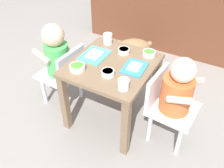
% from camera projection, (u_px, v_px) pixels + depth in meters
% --- Properties ---
extents(ground_plane, '(7.00, 7.00, 0.00)m').
position_uv_depth(ground_plane, '(112.00, 116.00, 1.85)').
color(ground_plane, gray).
extents(kitchen_cabinet_back, '(1.70, 0.31, 0.97)m').
position_uv_depth(kitchen_cabinet_back, '(173.00, 0.00, 2.36)').
color(kitchen_cabinet_back, brown).
rests_on(kitchen_cabinet_back, ground).
extents(dining_table, '(0.51, 0.54, 0.47)m').
position_uv_depth(dining_table, '(112.00, 75.00, 1.61)').
color(dining_table, '#7A6047').
rests_on(dining_table, ground).
extents(seated_child_left, '(0.30, 0.30, 0.65)m').
position_uv_depth(seated_child_left, '(58.00, 57.00, 1.73)').
color(seated_child_left, silver).
rests_on(seated_child_left, ground).
extents(seated_child_right, '(0.30, 0.30, 0.63)m').
position_uv_depth(seated_child_right, '(175.00, 92.00, 1.46)').
color(seated_child_right, silver).
rests_on(seated_child_right, ground).
extents(dog, '(0.39, 0.33, 0.29)m').
position_uv_depth(dog, '(130.00, 48.00, 2.23)').
color(dog, olive).
rests_on(dog, ground).
extents(food_tray_left, '(0.16, 0.20, 0.02)m').
position_uv_depth(food_tray_left, '(95.00, 55.00, 1.62)').
color(food_tray_left, '#4CC6BC').
rests_on(food_tray_left, dining_table).
extents(food_tray_right, '(0.14, 0.18, 0.02)m').
position_uv_depth(food_tray_right, '(135.00, 67.00, 1.51)').
color(food_tray_right, '#388CD8').
rests_on(food_tray_right, dining_table).
extents(water_cup_left, '(0.06, 0.06, 0.07)m').
position_uv_depth(water_cup_left, '(108.00, 39.00, 1.73)').
color(water_cup_left, white).
rests_on(water_cup_left, dining_table).
extents(water_cup_right, '(0.06, 0.06, 0.06)m').
position_uv_depth(water_cup_right, '(123.00, 85.00, 1.34)').
color(water_cup_right, white).
rests_on(water_cup_right, dining_table).
extents(cereal_bowl_left_side, '(0.08, 0.08, 0.03)m').
position_uv_depth(cereal_bowl_left_side, '(108.00, 73.00, 1.45)').
color(cereal_bowl_left_side, white).
rests_on(cereal_bowl_left_side, dining_table).
extents(veggie_bowl_far, '(0.08, 0.08, 0.03)m').
position_uv_depth(veggie_bowl_far, '(124.00, 51.00, 1.64)').
color(veggie_bowl_far, silver).
rests_on(veggie_bowl_far, dining_table).
extents(veggie_bowl_near, '(0.10, 0.10, 0.03)m').
position_uv_depth(veggie_bowl_near, '(77.00, 67.00, 1.49)').
color(veggie_bowl_near, white).
rests_on(veggie_bowl_near, dining_table).
extents(cereal_bowl_right_side, '(0.08, 0.08, 0.03)m').
position_uv_depth(cereal_bowl_right_side, '(149.00, 53.00, 1.61)').
color(cereal_bowl_right_side, white).
rests_on(cereal_bowl_right_side, dining_table).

